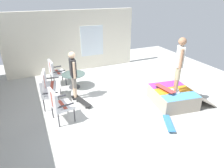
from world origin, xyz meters
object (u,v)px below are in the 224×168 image
at_px(patio_bench, 48,86).
at_px(patio_chair_by_wall, 58,103).
at_px(person_watching, 73,72).
at_px(skateboard_by_bench, 83,102).
at_px(patio_chair_near_house, 55,70).
at_px(skateboard_spare, 169,123).
at_px(patio_table, 74,78).
at_px(skate_ramp, 173,96).
at_px(skateboard_on_ramp, 165,88).
at_px(person_skater, 180,61).

bearing_deg(patio_bench, patio_chair_by_wall, -174.65).
distance_m(person_watching, skateboard_by_bench, 1.07).
relative_size(patio_chair_near_house, skateboard_spare, 1.26).
bearing_deg(patio_table, skateboard_by_bench, 177.71).
xyz_separation_m(patio_table, skateboard_by_bench, (-1.43, 0.06, -0.32)).
height_order(skate_ramp, patio_bench, patio_bench).
relative_size(patio_chair_near_house, person_watching, 0.60).
bearing_deg(patio_bench, patio_chair_near_house, -17.76).
bearing_deg(patio_chair_by_wall, skateboard_on_ramp, -97.52).
relative_size(skate_ramp, patio_table, 2.32).
distance_m(skate_ramp, skateboard_by_bench, 3.05).
distance_m(patio_chair_by_wall, skateboard_by_bench, 1.22).
relative_size(skate_ramp, skateboard_by_bench, 2.53).
xyz_separation_m(patio_bench, skateboard_on_ramp, (-1.71, -3.49, -0.02)).
xyz_separation_m(patio_chair_near_house, skateboard_on_ramp, (-3.10, -3.04, -0.02)).
xyz_separation_m(patio_bench, person_skater, (-1.90, -3.75, 0.94)).
distance_m(person_skater, skateboard_on_ramp, 1.01).
distance_m(skateboard_by_bench, skateboard_spare, 2.84).
xyz_separation_m(person_watching, skateboard_spare, (-2.66, -2.02, -0.91)).
bearing_deg(patio_table, person_watching, 167.85).
bearing_deg(person_skater, skateboard_on_ramp, 53.79).
bearing_deg(person_skater, patio_bench, 63.12).
bearing_deg(person_skater, person_watching, 57.71).
height_order(patio_bench, person_watching, person_watching).
distance_m(patio_chair_by_wall, person_skater, 3.81).
bearing_deg(skateboard_spare, person_skater, -45.51).
height_order(skateboard_spare, skateboard_on_ramp, skateboard_on_ramp).
height_order(person_watching, skateboard_spare, person_watching).
height_order(patio_chair_near_house, skateboard_by_bench, patio_chair_near_house).
distance_m(skate_ramp, patio_table, 3.78).
relative_size(person_watching, skateboard_by_bench, 2.07).
xyz_separation_m(person_skater, skateboard_spare, (-0.84, 0.86, -1.47)).
distance_m(patio_chair_near_house, person_skater, 4.76).
xyz_separation_m(skate_ramp, patio_chair_by_wall, (0.51, 3.71, 0.36)).
relative_size(patio_chair_near_house, patio_table, 1.13).
height_order(patio_table, skateboard_spare, patio_table).
relative_size(patio_chair_by_wall, person_watching, 0.60).
bearing_deg(patio_table, patio_chair_near_house, 46.61).
height_order(skate_ramp, patio_chair_by_wall, patio_chair_by_wall).
relative_size(patio_chair_near_house, patio_chair_by_wall, 1.00).
relative_size(patio_chair_near_house, skateboard_on_ramp, 1.24).
distance_m(patio_chair_near_house, patio_chair_by_wall, 2.68).
relative_size(skate_ramp, person_skater, 1.18).
bearing_deg(skateboard_on_ramp, skateboard_by_bench, 66.33).
xyz_separation_m(patio_table, skateboard_spare, (-3.56, -1.83, -0.32)).
relative_size(person_watching, skateboard_spare, 2.11).
height_order(patio_bench, patio_chair_by_wall, same).
distance_m(patio_table, skateboard_by_bench, 1.47).
bearing_deg(person_watching, skateboard_on_ramp, -121.87).
height_order(patio_chair_near_house, skateboard_spare, patio_chair_near_house).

